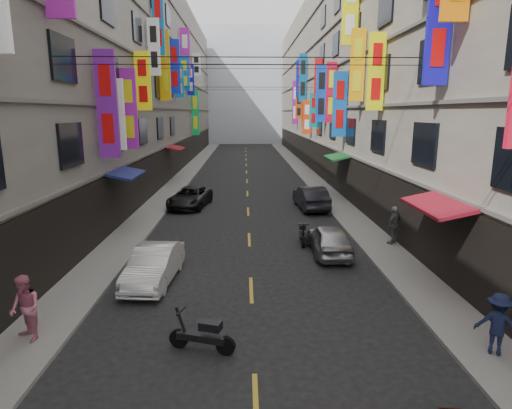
{
  "coord_description": "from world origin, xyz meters",
  "views": [
    {
      "loc": [
        -0.21,
        4.1,
        6.04
      ],
      "look_at": [
        0.02,
        12.43,
        4.24
      ],
      "focal_mm": 30.0,
      "sensor_mm": 36.0,
      "label": 1
    }
  ],
  "objects": [
    {
      "name": "pedestrian_lfar",
      "position": [
        -5.98,
        14.61,
        1.02
      ],
      "size": [
        1.05,
        1.02,
        1.79
      ],
      "primitive_type": "imported",
      "rotation": [
        0.0,
        0.0,
        -0.7
      ],
      "color": "#CD6C88",
      "rests_on": "sidewalk_left"
    },
    {
      "name": "car_right_mid",
      "position": [
        3.43,
        21.78,
        0.66
      ],
      "size": [
        1.59,
        3.88,
        1.32
      ],
      "primitive_type": "imported",
      "rotation": [
        0.0,
        0.0,
        3.15
      ],
      "color": "#ABABB0",
      "rests_on": "ground"
    },
    {
      "name": "building_row_left",
      "position": [
        -11.99,
        42.0,
        9.49
      ],
      "size": [
        10.14,
        90.0,
        19.0
      ],
      "color": "gray",
      "rests_on": "ground"
    },
    {
      "name": "shop_signage",
      "position": [
        -0.18,
        34.85,
        9.07
      ],
      "size": [
        14.0,
        55.0,
        11.48
      ],
      "color": "#1810BA",
      "rests_on": "ground"
    },
    {
      "name": "scooter_far_right",
      "position": [
        2.51,
        23.38,
        0.44
      ],
      "size": [
        0.5,
        1.8,
        1.14
      ],
      "rotation": [
        0.0,
        0.0,
        3.06
      ],
      "color": "black",
      "rests_on": "ground"
    },
    {
      "name": "sidewalk_right",
      "position": [
        6.0,
        42.0,
        0.06
      ],
      "size": [
        2.0,
        90.0,
        0.12
      ],
      "primitive_type": "cube",
      "color": "slate",
      "rests_on": "ground"
    },
    {
      "name": "car_left_far",
      "position": [
        -3.76,
        31.43,
        0.64
      ],
      "size": [
        2.82,
        4.91,
        1.29
      ],
      "primitive_type": "imported",
      "rotation": [
        0.0,
        0.0,
        -0.15
      ],
      "color": "black",
      "rests_on": "ground"
    },
    {
      "name": "street_awnings",
      "position": [
        -1.26,
        26.0,
        3.0
      ],
      "size": [
        13.99,
        35.2,
        0.41
      ],
      "color": "#165321",
      "rests_on": "ground"
    },
    {
      "name": "pedestrian_rfar",
      "position": [
        6.6,
        22.78,
        1.0
      ],
      "size": [
        1.16,
        1.14,
        1.77
      ],
      "primitive_type": "imported",
      "rotation": [
        0.0,
        0.0,
        3.9
      ],
      "color": "#58585B",
      "rests_on": "sidewalk_right"
    },
    {
      "name": "overhead_cables",
      "position": [
        0.0,
        30.0,
        8.8
      ],
      "size": [
        14.0,
        38.04,
        1.24
      ],
      "color": "black",
      "rests_on": "ground"
    },
    {
      "name": "lane_markings",
      "position": [
        0.0,
        39.0,
        0.0
      ],
      "size": [
        0.12,
        80.2,
        0.01
      ],
      "color": "gold",
      "rests_on": "ground"
    },
    {
      "name": "car_left_mid",
      "position": [
        -3.5,
        18.77,
        0.66
      ],
      "size": [
        1.69,
        4.08,
        1.31
      ],
      "primitive_type": "imported",
      "rotation": [
        0.0,
        0.0,
        -0.08
      ],
      "color": "white",
      "rests_on": "ground"
    },
    {
      "name": "car_right_far",
      "position": [
        4.0,
        30.7,
        0.73
      ],
      "size": [
        1.9,
        4.56,
        1.47
      ],
      "primitive_type": "imported",
      "rotation": [
        0.0,
        0.0,
        3.22
      ],
      "color": "#222229",
      "rests_on": "ground"
    },
    {
      "name": "building_row_right",
      "position": [
        11.99,
        42.0,
        9.49
      ],
      "size": [
        10.14,
        90.0,
        19.0
      ],
      "color": "#A39B88",
      "rests_on": "ground"
    },
    {
      "name": "haze_block",
      "position": [
        0.0,
        92.0,
        11.0
      ],
      "size": [
        18.0,
        8.0,
        22.0
      ],
      "primitive_type": "cube",
      "color": "silver",
      "rests_on": "ground"
    },
    {
      "name": "scooter_crossing",
      "position": [
        -1.3,
        14.13,
        0.44
      ],
      "size": [
        1.75,
        0.75,
        1.14
      ],
      "rotation": [
        0.0,
        0.0,
        1.27
      ],
      "color": "black",
      "rests_on": "ground"
    },
    {
      "name": "pedestrian_rnear",
      "position": [
        6.04,
        13.64,
        0.92
      ],
      "size": [
        1.16,
        1.0,
        1.6
      ],
      "primitive_type": "imported",
      "rotation": [
        0.0,
        0.0,
        2.58
      ],
      "color": "#141A39",
      "rests_on": "sidewalk_right"
    },
    {
      "name": "sidewalk_left",
      "position": [
        -6.0,
        42.0,
        0.06
      ],
      "size": [
        2.0,
        90.0,
        0.12
      ],
      "primitive_type": "cube",
      "color": "slate",
      "rests_on": "ground"
    }
  ]
}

